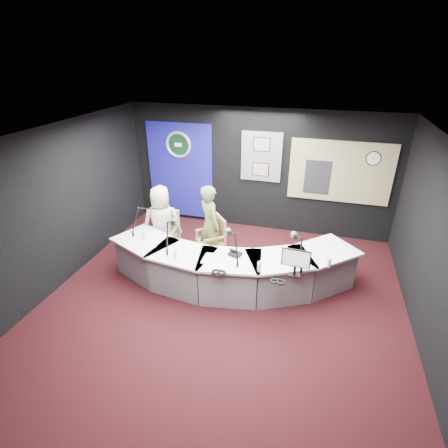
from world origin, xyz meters
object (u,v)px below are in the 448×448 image
(armchair_right, at_px, (210,239))
(person_man, at_px, (162,224))
(armchair_left, at_px, (163,238))
(person_woman, at_px, (210,225))
(broadcast_desk, at_px, (228,267))

(armchair_right, height_order, person_man, person_man)
(armchair_left, height_order, person_man, person_man)
(armchair_left, bearing_deg, person_woman, 1.78)
(broadcast_desk, xyz_separation_m, armchair_left, (-1.52, 0.55, 0.07))
(armchair_left, xyz_separation_m, armchair_right, (0.97, 0.12, 0.07))
(broadcast_desk, relative_size, armchair_right, 4.37)
(armchair_right, xyz_separation_m, person_woman, (0.00, 0.00, 0.30))
(armchair_left, height_order, person_woman, person_woman)
(person_woman, bearing_deg, armchair_left, 52.78)
(person_man, relative_size, person_woman, 0.95)
(broadcast_desk, xyz_separation_m, person_woman, (-0.55, 0.67, 0.44))
(armchair_right, distance_m, person_man, 1.01)
(broadcast_desk, distance_m, person_man, 1.66)
(armchair_right, xyz_separation_m, person_man, (-0.97, -0.12, 0.27))
(broadcast_desk, xyz_separation_m, armchair_right, (-0.55, 0.67, 0.14))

